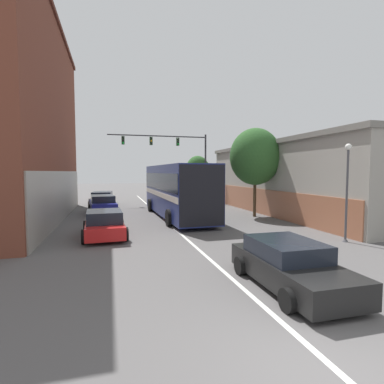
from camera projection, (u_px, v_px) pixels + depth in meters
ground_plane at (337, 371)px, 4.74m from camera, size 160.00×160.00×0.00m
lane_center_line at (166, 221)px, 19.24m from camera, size 0.14×42.14×0.01m
building_left_brick at (5, 117)px, 18.58m from camera, size 6.69×18.49×12.90m
building_right_storefront at (309, 176)px, 23.54m from camera, size 8.75×19.71×5.37m
bus at (177, 188)px, 20.90m from camera, size 3.13×11.29×3.61m
hatchback_foreground at (289, 265)px, 8.22m from camera, size 2.03×4.17×1.25m
parked_car_left_near at (102, 199)px, 28.34m from camera, size 2.42×4.66×1.29m
parked_car_left_mid at (104, 224)px, 14.47m from camera, size 2.15×4.08×1.31m
parked_car_left_far at (103, 205)px, 22.75m from camera, size 2.36×4.74×1.39m
traffic_signal_gantry at (175, 151)px, 30.30m from camera, size 9.95×0.36×7.02m
street_lamp at (347, 189)px, 13.36m from camera, size 0.29×0.29×4.41m
street_tree_near at (255, 157)px, 20.88m from camera, size 3.60×3.24×6.20m
street_tree_far at (198, 169)px, 32.45m from camera, size 2.52×2.26×4.89m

